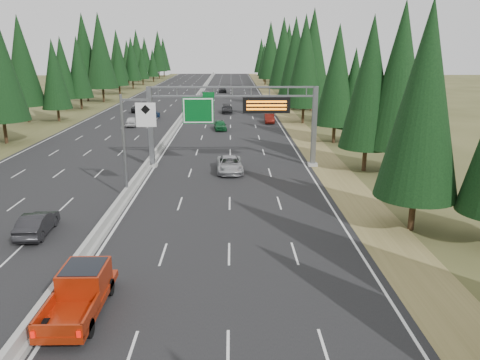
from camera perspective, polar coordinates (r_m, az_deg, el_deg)
name	(u,v)px	position (r m, az deg, el deg)	size (l,w,h in m)	color
road	(189,109)	(91.04, -6.24, 8.54)	(32.00, 260.00, 0.08)	black
shoulder_right	(282,109)	(91.18, 5.10, 8.58)	(3.60, 260.00, 0.06)	olive
shoulder_left	(96,110)	(94.32, -17.18, 8.18)	(3.60, 260.00, 0.06)	#40431F
median_barrier	(189,108)	(90.99, -6.25, 8.78)	(0.70, 260.00, 0.85)	gray
sign_gantry	(239,114)	(45.26, -0.09, 8.05)	(16.75, 0.98, 7.80)	slate
hov_sign_pole	(131,139)	(36.36, -13.12, 4.86)	(2.80, 0.50, 8.00)	slate
tree_row_right	(311,61)	(82.39, 8.67, 14.10)	(11.84, 242.31, 18.68)	black
tree_row_left	(68,61)	(94.83, -20.28, 13.49)	(11.58, 241.85, 18.99)	black
silver_minivan	(230,164)	(44.04, -1.26, 1.91)	(2.39, 5.18, 1.44)	#A3A3A8
red_pickup	(82,288)	(22.42, -18.70, -12.33)	(2.03, 5.68, 1.85)	black
car_ahead_green	(220,125)	(67.22, -2.42, 6.71)	(1.65, 4.10, 1.40)	#145B2C
car_ahead_dkred	(269,118)	(73.83, 3.60, 7.50)	(1.47, 4.21, 1.39)	#57110C
car_ahead_dkgrey	(227,109)	(85.37, -1.58, 8.65)	(1.94, 4.78, 1.39)	black
car_ahead_white	(205,94)	(112.75, -4.25, 10.38)	(2.53, 5.49, 1.53)	#BDBDBD
car_ahead_far	(223,89)	(125.72, -2.13, 10.99)	(1.95, 4.84, 1.65)	black
car_onc_near	(37,224)	(31.97, -23.50, -4.89)	(1.50, 4.31, 1.42)	black
car_onc_blue	(151,114)	(79.55, -10.75, 7.89)	(2.06, 5.06, 1.47)	navy
car_onc_white	(132,121)	(72.46, -13.05, 6.98)	(1.67, 4.16, 1.42)	silver
car_onc_far	(139,108)	(88.71, -12.19, 8.56)	(2.25, 4.87, 1.35)	black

